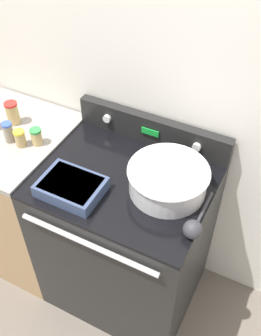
{
  "coord_description": "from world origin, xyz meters",
  "views": [
    {
      "loc": [
        0.59,
        -0.77,
        2.21
      ],
      "look_at": [
        0.02,
        0.34,
        1.0
      ],
      "focal_mm": 42.0,
      "sensor_mm": 36.0,
      "label": 1
    }
  ],
  "objects": [
    {
      "name": "spice_jar_blue_cap",
      "position": [
        -0.62,
        0.28,
        1.01
      ],
      "size": [
        0.05,
        0.05,
        0.11
      ],
      "color": "gray",
      "rests_on": "side_counter"
    },
    {
      "name": "mixing_bowl",
      "position": [
        0.2,
        0.34,
        1.01
      ],
      "size": [
        0.35,
        0.35,
        0.12
      ],
      "color": "silver",
      "rests_on": "stove_range"
    },
    {
      "name": "casserole_dish",
      "position": [
        -0.17,
        0.14,
        0.98
      ],
      "size": [
        0.27,
        0.21,
        0.06
      ],
      "color": "#38476B",
      "rests_on": "stove_range"
    },
    {
      "name": "ground_plane",
      "position": [
        0.0,
        0.0,
        0.0
      ],
      "size": [
        12.0,
        12.0,
        0.0
      ],
      "primitive_type": "plane",
      "color": "#6B6056"
    },
    {
      "name": "side_counter",
      "position": [
        -0.69,
        0.32,
        0.48
      ],
      "size": [
        0.59,
        0.64,
        0.95
      ],
      "color": "tan",
      "rests_on": "ground_plane"
    },
    {
      "name": "ladle",
      "position": [
        0.38,
        0.17,
        0.98
      ],
      "size": [
        0.08,
        0.28,
        0.08
      ],
      "color": "#333338",
      "rests_on": "stove_range"
    },
    {
      "name": "spice_jar_green_cap",
      "position": [
        -0.49,
        0.33,
        1.0
      ],
      "size": [
        0.06,
        0.06,
        0.09
      ],
      "color": "tan",
      "rests_on": "side_counter"
    },
    {
      "name": "kitchen_wall",
      "position": [
        0.0,
        0.67,
        1.25
      ],
      "size": [
        8.0,
        0.05,
        2.5
      ],
      "color": "silver",
      "rests_on": "ground_plane"
    },
    {
      "name": "stove_range",
      "position": [
        0.0,
        0.32,
        0.47
      ],
      "size": [
        0.79,
        0.67,
        0.94
      ],
      "color": "black",
      "rests_on": "ground_plane"
    },
    {
      "name": "control_panel",
      "position": [
        0.0,
        0.61,
        1.01
      ],
      "size": [
        0.79,
        0.07,
        0.14
      ],
      "color": "black",
      "rests_on": "stove_range"
    },
    {
      "name": "spice_jar_yellow_cap",
      "position": [
        -0.55,
        0.28,
        1.0
      ],
      "size": [
        0.05,
        0.05,
        0.09
      ],
      "color": "tan",
      "rests_on": "side_counter"
    },
    {
      "name": "spice_jar_red_cap",
      "position": [
        -0.69,
        0.41,
        1.02
      ],
      "size": [
        0.07,
        0.07,
        0.12
      ],
      "color": "tan",
      "rests_on": "side_counter"
    }
  ]
}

